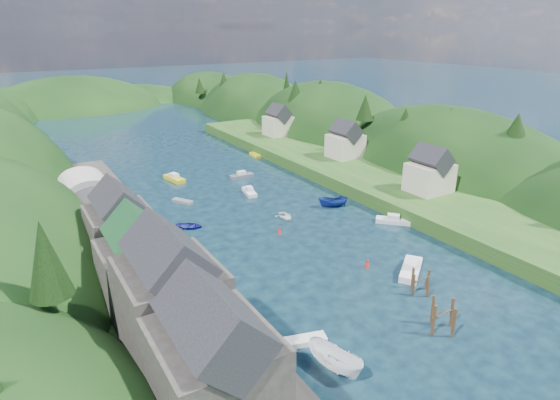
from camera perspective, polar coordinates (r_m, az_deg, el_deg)
ground at (r=93.81m, az=-6.97°, el=1.71°), size 600.00×600.00×0.00m
hillside_right at (r=138.73m, az=5.90°, el=4.71°), size 36.00×245.56×48.00m
far_hills at (r=212.64m, az=-20.71°, el=8.07°), size 103.00×68.00×44.00m
hill_trees at (r=104.96m, az=-10.14°, el=9.86°), size 91.03×152.84×12.45m
quay_left at (r=60.09m, az=-16.05°, el=-9.11°), size 12.00×110.00×2.00m
terrace_left_grass at (r=58.99m, az=-22.70°, el=-10.29°), size 12.00×110.00×2.50m
quayside_buildings at (r=45.17m, az=-14.45°, el=-10.49°), size 8.00×35.84×12.90m
boat_sheds at (r=75.19m, az=-21.82°, el=-0.16°), size 7.00×21.00×7.50m
terrace_right at (r=98.08m, az=8.93°, el=3.19°), size 16.00×120.00×2.40m
right_bank_cottages at (r=104.93m, az=7.42°, el=7.02°), size 9.00×59.24×8.41m
piling_cluster_near at (r=52.72m, az=19.22°, el=-13.47°), size 3.31×3.08×3.96m
piling_cluster_far at (r=58.81m, az=16.70°, el=-9.81°), size 2.85×2.69×3.25m
channel_buoy_near at (r=63.14m, az=10.59°, el=-7.65°), size 0.70×0.70×1.10m
channel_buoy_far at (r=71.76m, az=-0.08°, el=-3.72°), size 0.70×0.70×1.10m
moored_boats at (r=66.96m, az=3.38°, el=-5.44°), size 37.65×88.55×2.40m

